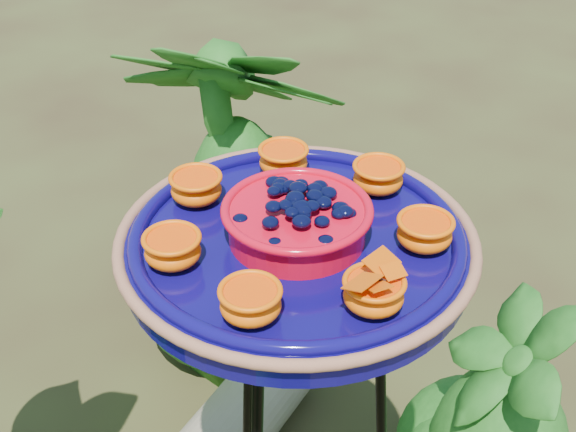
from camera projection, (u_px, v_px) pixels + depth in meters
The scene contains 4 objects.
feeder_dish at pixel (297, 239), 1.07m from camera, with size 0.60×0.60×0.11m.
driftwood_log at pixel (234, 428), 1.91m from camera, with size 0.18×0.18×0.55m, color gray.
shrub_back_right at pixel (239, 202), 2.02m from camera, with size 0.53×0.53×0.95m, color #1B5516.
shrub_front_right at pixel (502, 424), 1.62m from camera, with size 0.34×0.23×0.65m, color #1B5516.
Camera 1 is at (-0.69, -0.56, 1.59)m, focal length 50.00 mm.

